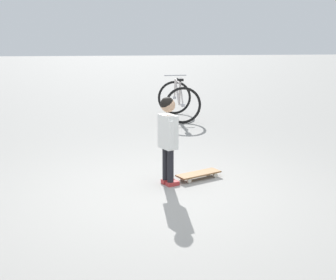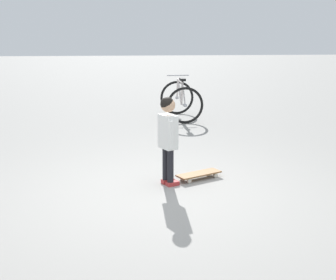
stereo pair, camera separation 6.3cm
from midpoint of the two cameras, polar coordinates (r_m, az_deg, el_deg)
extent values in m
plane|color=gray|center=(5.47, -0.58, -6.78)|extent=(50.00, 50.00, 0.00)
cylinder|color=black|center=(5.90, -0.59, -2.83)|extent=(0.08, 0.08, 0.42)
cube|color=#B73333|center=(5.97, -0.34, -4.77)|extent=(0.17, 0.14, 0.05)
cylinder|color=black|center=(5.81, -0.03, -3.09)|extent=(0.08, 0.08, 0.42)
cube|color=#B73333|center=(5.89, 0.22, -5.05)|extent=(0.17, 0.14, 0.05)
cube|color=white|center=(5.75, -0.32, 0.97)|extent=(0.23, 0.28, 0.40)
cylinder|color=white|center=(5.93, -0.27, 1.35)|extent=(0.06, 0.06, 0.32)
cylinder|color=white|center=(5.59, -0.01, 0.61)|extent=(0.06, 0.06, 0.32)
sphere|color=tan|center=(5.69, -0.32, 4.07)|extent=(0.17, 0.17, 0.17)
sphere|color=black|center=(5.68, -0.41, 4.21)|extent=(0.16, 0.16, 0.16)
cube|color=olive|center=(6.14, 3.27, -3.90)|extent=(0.60, 0.45, 0.02)
cube|color=#B7B7BC|center=(6.26, 4.75, -3.71)|extent=(0.08, 0.11, 0.02)
cube|color=#B7B7BC|center=(6.03, 1.72, -4.35)|extent=(0.08, 0.11, 0.02)
cylinder|color=beige|center=(6.32, 4.33, -3.75)|extent=(0.06, 0.05, 0.06)
cylinder|color=beige|center=(6.21, 5.18, -4.08)|extent=(0.06, 0.05, 0.06)
cylinder|color=beige|center=(6.09, 1.31, -4.38)|extent=(0.06, 0.05, 0.06)
cylinder|color=beige|center=(5.98, 2.14, -4.74)|extent=(0.06, 0.05, 0.06)
torus|color=black|center=(10.44, 0.58, 4.92)|extent=(0.71, 0.09, 0.71)
torus|color=black|center=(9.45, 1.55, 4.03)|extent=(0.71, 0.09, 0.71)
cylinder|color=#B7B7BC|center=(10.44, 0.58, 4.92)|extent=(0.06, 0.06, 0.06)
cylinder|color=#B7B7BC|center=(9.45, 1.55, 4.03)|extent=(0.06, 0.06, 0.06)
cylinder|color=silver|center=(10.08, 0.89, 5.62)|extent=(0.07, 0.52, 0.48)
cylinder|color=silver|center=(10.01, 0.94, 6.81)|extent=(0.07, 0.59, 0.06)
cylinder|color=silver|center=(9.79, 1.17, 5.45)|extent=(0.05, 0.14, 0.48)
cylinder|color=silver|center=(9.66, 1.33, 4.09)|extent=(0.05, 0.43, 0.08)
cylinder|color=silver|center=(9.58, 1.39, 5.31)|extent=(0.05, 0.35, 0.40)
cylinder|color=silver|center=(10.37, 0.62, 5.98)|extent=(0.04, 0.13, 0.41)
cube|color=black|center=(9.71, 1.23, 7.02)|extent=(0.11, 0.23, 0.05)
cylinder|color=#B7B7BC|center=(10.29, 0.67, 7.49)|extent=(0.46, 0.05, 0.02)
camera|label=1|loc=(0.03, -90.31, -0.07)|focal=52.68mm
camera|label=2|loc=(0.03, 89.69, 0.07)|focal=52.68mm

